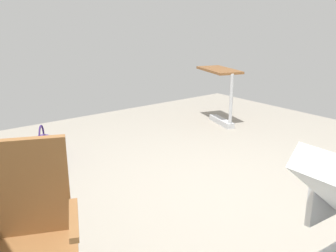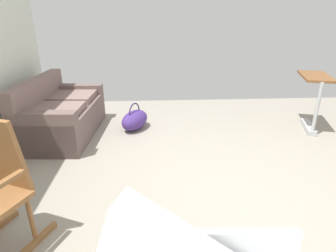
% 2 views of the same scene
% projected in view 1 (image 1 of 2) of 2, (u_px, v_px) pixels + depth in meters
% --- Properties ---
extents(ground_plane, '(6.72, 6.72, 0.00)m').
position_uv_depth(ground_plane, '(217.00, 191.00, 3.62)').
color(ground_plane, gray).
extents(rocking_chair, '(0.89, 0.74, 1.05)m').
position_uv_depth(rocking_chair, '(30.00, 244.00, 1.93)').
color(rocking_chair, brown).
rests_on(rocking_chair, ground).
extents(overbed_table, '(0.88, 0.62, 0.84)m').
position_uv_depth(overbed_table, '(221.00, 89.00, 5.77)').
color(overbed_table, '#B2B5BA').
rests_on(overbed_table, ground).
extents(duffel_bag, '(0.64, 0.55, 0.43)m').
position_uv_depth(duffel_bag, '(43.00, 148.00, 4.35)').
color(duffel_bag, '#472D7A').
rests_on(duffel_bag, ground).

